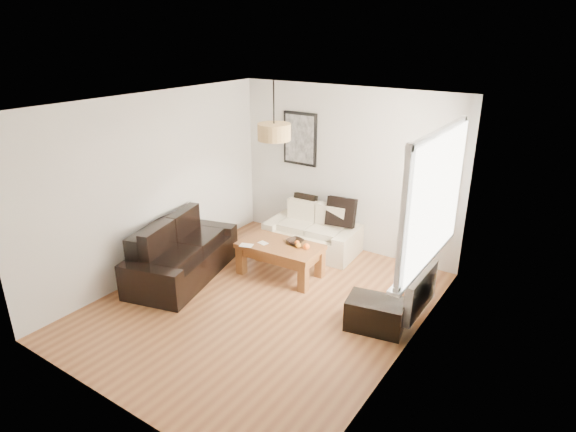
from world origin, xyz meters
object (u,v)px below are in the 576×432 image
Objects in this scene: loveseat_cream at (313,230)px; ottoman at (375,314)px; sofa_leather at (182,251)px; coffee_table at (280,260)px.

ottoman is at bearing -43.38° from loveseat_cream.
sofa_leather reaches higher than coffee_table.
sofa_leather reaches higher than loveseat_cream.
ottoman is (1.77, -1.46, -0.17)m from loveseat_cream.
coffee_table is 1.77× the size of ottoman.
sofa_leather is at bearing -173.52° from ottoman.
coffee_table is at bearing -69.97° from sofa_leather.
loveseat_cream is at bearing -46.82° from sofa_leather.
coffee_table reaches higher than ottoman.
sofa_leather is 2.73× the size of ottoman.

